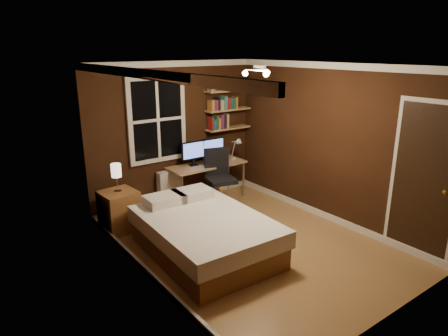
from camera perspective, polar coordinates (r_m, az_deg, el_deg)
floor at (r=5.86m, az=3.82°, el=-10.72°), size 4.20×4.20×0.00m
wall_back at (r=7.08m, az=-7.03°, el=4.82°), size 3.20×0.04×2.50m
wall_left at (r=4.57m, az=-11.41°, el=-2.13°), size 0.04×4.20×2.50m
wall_right at (r=6.53m, az=14.86°, el=3.34°), size 0.04×4.20×2.50m
ceiling at (r=5.21m, az=4.37°, el=14.48°), size 3.20×4.20×0.02m
window at (r=6.83m, az=-9.54°, el=6.84°), size 1.06×0.06×1.46m
door at (r=5.78m, az=26.58°, el=-1.96°), size 0.03×0.82×2.05m
door_knob at (r=5.63m, az=29.04°, el=-3.04°), size 0.06×0.06×0.06m
ceiling_fixture at (r=5.13m, az=5.09°, el=13.31°), size 0.44×0.44×0.18m
bookshelf_lower at (r=7.56m, az=0.58°, el=5.71°), size 0.92×0.22×0.03m
books_row_lower at (r=7.54m, az=0.59°, el=6.68°), size 0.42×0.16×0.23m
bookshelf_middle at (r=7.50m, az=0.59°, el=8.33°), size 0.92×0.22×0.03m
books_row_middle at (r=7.49m, az=0.59°, el=9.32°), size 0.54×0.16×0.23m
bookshelf_upper at (r=7.46m, az=0.60°, el=10.99°), size 0.92×0.22×0.03m
books_row_upper at (r=7.45m, az=0.60°, el=11.99°), size 0.48×0.16×0.23m
bed at (r=5.49m, az=-2.80°, el=-9.40°), size 1.49×2.02×0.67m
nightstand at (r=6.34m, az=-14.72°, el=-5.95°), size 0.54×0.54×0.63m
bedside_lamp at (r=6.16m, az=-15.08°, el=-1.38°), size 0.15×0.15×0.43m
radiator at (r=7.14m, az=-7.78°, el=-2.88°), size 0.43×0.15×0.64m
desk at (r=7.23m, az=-2.44°, el=0.11°), size 1.45×0.55×0.69m
monitor_left at (r=7.09m, az=-4.42°, el=2.09°), size 0.47×0.12×0.44m
monitor_right at (r=7.32m, az=-1.55°, el=2.61°), size 0.47×0.12×0.44m
desk_lamp at (r=7.41m, az=1.71°, el=2.79°), size 0.14×0.32×0.44m
office_chair at (r=6.99m, az=-0.61°, el=-2.46°), size 0.57×0.57×1.04m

